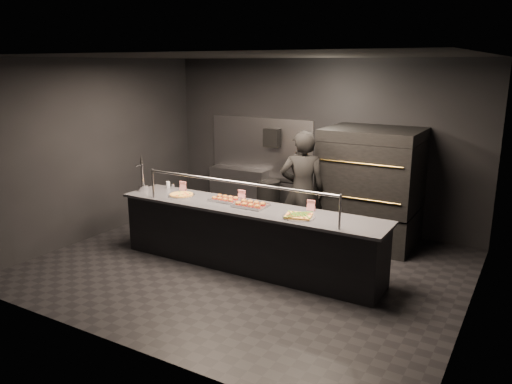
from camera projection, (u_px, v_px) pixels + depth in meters
room at (248, 166)px, 7.05m from camera, size 6.04×6.00×3.00m
service_counter at (248, 237)px, 7.25m from camera, size 4.10×0.78×1.37m
pizza_oven at (371, 186)px, 8.13m from camera, size 1.50×1.23×1.91m
prep_shelf at (239, 190)px, 9.98m from camera, size 1.20×0.35×0.90m
towel_dispenser at (272, 138)px, 9.42m from camera, size 0.30×0.20×0.35m
fire_extinguisher at (298, 166)px, 9.28m from camera, size 0.14×0.14×0.51m
beer_tap at (143, 180)px, 8.01m from camera, size 0.16×0.22×0.60m
round_pizza at (181, 195)px, 7.73m from camera, size 0.42×0.42×0.03m
slider_tray_a at (225, 199)px, 7.45m from camera, size 0.45×0.35×0.07m
slider_tray_b at (250, 204)px, 7.14m from camera, size 0.47×0.35×0.07m
square_pizza at (299, 216)px, 6.63m from camera, size 0.44×0.44×0.05m
condiment_jar at (170, 185)px, 8.17m from camera, size 0.17×0.07×0.11m
tent_cards at (242, 195)px, 7.48m from camera, size 2.37×0.04×0.15m
trash_bin at (268, 200)px, 9.56m from camera, size 0.45×0.45×0.74m
worker at (302, 191)px, 7.85m from camera, size 0.83×0.72×1.92m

